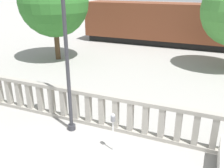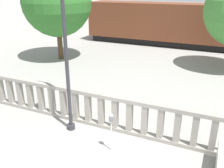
{
  "view_description": "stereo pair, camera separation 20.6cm",
  "coord_description": "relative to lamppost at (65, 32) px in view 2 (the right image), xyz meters",
  "views": [
    {
      "loc": [
        2.97,
        -4.97,
        5.0
      ],
      "look_at": [
        -0.57,
        3.41,
        1.37
      ],
      "focal_mm": 40.0,
      "sensor_mm": 36.0,
      "label": 1
    },
    {
      "loc": [
        3.16,
        -4.89,
        5.0
      ],
      "look_at": [
        -0.57,
        3.41,
        1.37
      ],
      "focal_mm": 40.0,
      "sensor_mm": 36.0,
      "label": 2
    }
  ],
  "objects": [
    {
      "name": "lamppost",
      "position": [
        0.0,
        0.0,
        0.0
      ],
      "size": [
        0.36,
        0.36,
        6.17
      ],
      "color": "#2D2D33",
      "rests_on": "ground"
    },
    {
      "name": "balustrade",
      "position": [
        1.51,
        0.61,
        -2.91
      ],
      "size": [
        15.25,
        0.24,
        1.36
      ],
      "color": "gray",
      "rests_on": "ground"
    },
    {
      "name": "parking_meter",
      "position": [
        1.88,
        -0.54,
        -2.55
      ],
      "size": [
        0.14,
        0.14,
        1.33
      ],
      "color": "silver",
      "rests_on": "ground"
    },
    {
      "name": "tree_right",
      "position": [
        -5.91,
        7.82,
        0.35
      ],
      "size": [
        4.68,
        4.68,
        6.29
      ],
      "color": "#4C3823",
      "rests_on": "ground"
    }
  ]
}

